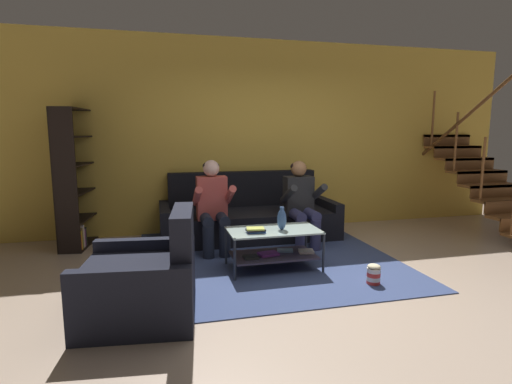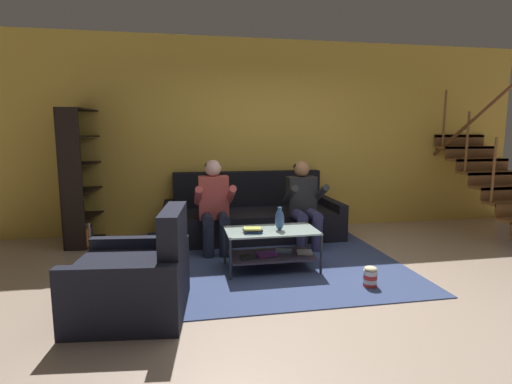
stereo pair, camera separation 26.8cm
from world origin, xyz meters
The scene contains 13 objects.
ground centered at (0.00, 0.00, 0.00)m, with size 16.80×16.80×0.00m, color tan.
back_partition centered at (0.00, 2.46, 1.45)m, with size 8.40×0.12×2.90m, color gold.
staircase_run centered at (3.25, 1.47, 0.85)m, with size 0.93×2.26×2.39m.
couch centered at (-0.36, 1.93, 0.29)m, with size 2.50×1.00×0.93m.
person_seated_left centered at (-0.95, 1.33, 0.63)m, with size 0.50×0.58×1.17m.
person_seated_right centered at (0.23, 1.33, 0.62)m, with size 0.50×0.58×1.14m.
coffee_table centered at (-0.39, 0.51, 0.29)m, with size 1.01×0.56×0.45m.
area_rug centered at (-0.38, 1.09, 0.01)m, with size 3.00×3.35×0.01m.
vase centered at (-0.31, 0.48, 0.57)m, with size 0.10×0.10×0.26m.
book_stack centered at (-0.62, 0.43, 0.48)m, with size 0.21×0.17×0.05m.
bookshelf centered at (-2.72, 2.09, 0.81)m, with size 0.41×0.99×1.82m.
armchair centered at (-1.76, -0.33, 0.29)m, with size 1.00×1.02×0.90m.
popcorn_tub centered at (0.45, -0.18, 0.11)m, with size 0.14×0.14×0.21m.
Camera 2 is at (-1.37, -3.67, 1.53)m, focal length 28.00 mm.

